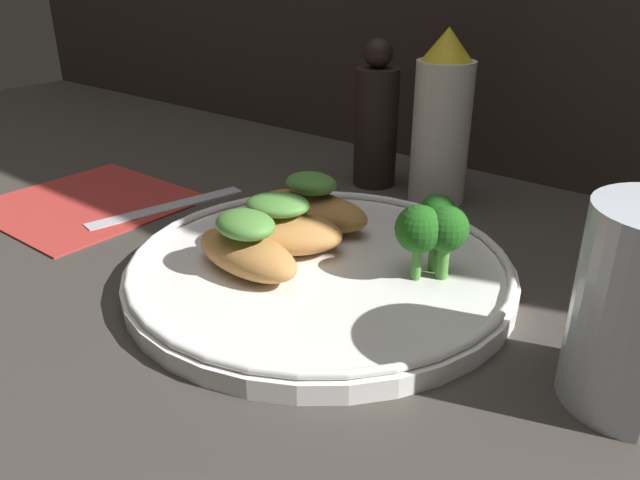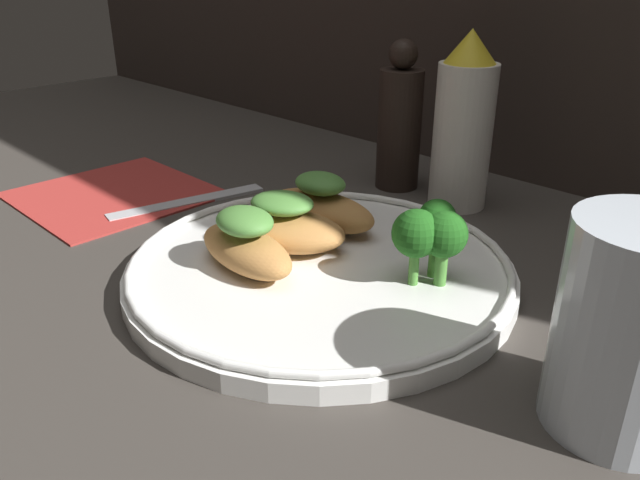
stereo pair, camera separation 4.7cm
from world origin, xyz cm
name	(u,v)px [view 2 (the right image)]	position (x,y,z in cm)	size (l,w,h in cm)	color
ground_plane	(320,286)	(0.00, 0.00, -0.50)	(180.00, 180.00, 1.00)	#3D3833
plate	(320,268)	(0.00, 0.00, 0.99)	(29.46, 29.46, 2.00)	white
grilled_meat_front	(246,244)	(-3.41, -4.34, 3.37)	(10.00, 5.21, 4.73)	#BC7F42
grilled_meat_middle	(279,227)	(-4.19, -0.37, 3.25)	(11.82, 9.64, 4.57)	#BC7F42
grilled_meat_back	(320,206)	(-4.90, 4.91, 3.34)	(11.10, 6.23, 4.88)	#BC7F42
broccoli_bunch	(431,232)	(7.48, 3.44, 5.34)	(4.77, 5.04, 5.97)	#4C8E38
sauce_bottle	(463,125)	(-1.56, 20.73, 8.04)	(5.59, 5.59, 16.81)	white
pepper_grinder	(400,123)	(-9.15, 20.73, 6.85)	(4.53, 4.53, 15.25)	black
drinking_glass	(631,332)	(22.31, -0.27, 5.81)	(7.73, 7.73, 11.62)	silver
fork	(188,201)	(-20.66, 1.87, 0.30)	(5.29, 16.05, 0.60)	silver
napkin	(114,193)	(-28.03, -2.22, 0.20)	(17.61, 17.61, 0.40)	#B2332D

